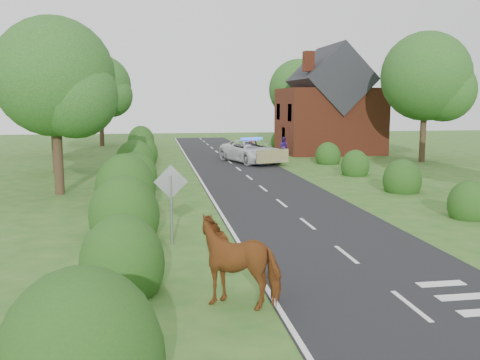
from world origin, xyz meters
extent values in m
plane|color=#2A5D1E|center=(0.00, 0.00, 0.00)|extent=(120.00, 120.00, 0.00)
cube|color=black|center=(0.00, 15.00, 0.01)|extent=(6.00, 70.00, 0.02)
cube|color=white|center=(0.00, -4.00, 0.03)|extent=(0.12, 1.80, 0.01)
cube|color=white|center=(0.00, 0.00, 0.03)|extent=(0.12, 1.80, 0.01)
cube|color=white|center=(0.00, 4.00, 0.03)|extent=(0.12, 1.80, 0.01)
cube|color=white|center=(0.00, 8.00, 0.03)|extent=(0.12, 1.80, 0.01)
cube|color=white|center=(0.00, 12.00, 0.03)|extent=(0.12, 1.80, 0.01)
cube|color=white|center=(0.00, 16.00, 0.03)|extent=(0.12, 1.80, 0.01)
cube|color=white|center=(0.00, 20.00, 0.03)|extent=(0.12, 1.80, 0.01)
cube|color=white|center=(0.00, 24.00, 0.03)|extent=(0.12, 1.80, 0.01)
cube|color=white|center=(0.00, 28.00, 0.03)|extent=(0.12, 1.80, 0.01)
cube|color=white|center=(0.00, 32.00, 0.03)|extent=(0.12, 1.80, 0.01)
cube|color=white|center=(0.00, 36.00, 0.03)|extent=(0.12, 1.80, 0.01)
cube|color=white|center=(0.00, 40.00, 0.03)|extent=(0.12, 1.80, 0.01)
cube|color=white|center=(0.00, 44.00, 0.03)|extent=(0.12, 1.80, 0.01)
cube|color=white|center=(0.00, 48.00, 0.03)|extent=(0.12, 1.80, 0.01)
cube|color=white|center=(-2.90, 15.00, 0.03)|extent=(0.12, 70.00, 0.01)
cube|color=white|center=(1.40, -3.70, 0.03)|extent=(1.20, 0.35, 0.01)
cube|color=white|center=(1.40, -2.80, 0.03)|extent=(1.20, 0.35, 0.01)
ellipsoid|color=#23481A|center=(-6.30, -2.00, 0.66)|extent=(2.00, 2.10, 2.40)
ellipsoid|color=#23481A|center=(-6.50, 3.00, 0.74)|extent=(2.30, 2.41, 2.70)
ellipsoid|color=#23481A|center=(-6.70, 8.00, 0.83)|extent=(2.50, 2.62, 3.00)
ellipsoid|color=#23481A|center=(-6.40, 13.00, 0.69)|extent=(2.10, 2.20, 2.50)
ellipsoid|color=#23481A|center=(-6.60, 18.00, 0.77)|extent=(2.40, 2.52, 2.80)
ellipsoid|color=#23481A|center=(-6.30, 24.00, 0.72)|extent=(2.20, 2.31, 2.60)
ellipsoid|color=#23481A|center=(-6.50, 30.00, 0.74)|extent=(2.30, 2.41, 2.70)
ellipsoid|color=#23481A|center=(-6.60, 36.00, 0.77)|extent=(2.40, 2.52, 2.80)
ellipsoid|color=#23481A|center=(6.40, 4.00, 0.52)|extent=(1.60, 1.68, 1.90)
ellipsoid|color=#23481A|center=(6.60, 10.00, 0.58)|extent=(1.90, 2.00, 2.10)
ellipsoid|color=#23481A|center=(6.50, 16.00, 0.55)|extent=(1.70, 1.78, 2.00)
ellipsoid|color=#23481A|center=(6.80, 22.00, 0.55)|extent=(1.80, 1.89, 2.00)
ellipsoid|color=#23481A|center=(6.60, 36.00, 0.55)|extent=(1.70, 1.78, 2.00)
cylinder|color=#332316|center=(-10.00, 12.00, 1.98)|extent=(0.44, 0.44, 3.96)
sphere|color=#1E411B|center=(-10.00, 12.00, 5.58)|extent=(5.60, 5.60, 5.60)
sphere|color=#3E8028|center=(-9.02, 11.44, 4.68)|extent=(3.92, 3.92, 3.92)
cylinder|color=#332316|center=(-11.50, 20.00, 1.87)|extent=(0.44, 0.44, 3.74)
sphere|color=#1E411B|center=(-11.50, 20.00, 5.27)|extent=(5.60, 5.60, 5.60)
sphere|color=#3E8028|center=(-10.52, 19.44, 4.42)|extent=(3.92, 3.92, 3.92)
cylinder|color=#332316|center=(-13.00, 30.00, 2.42)|extent=(0.44, 0.44, 4.84)
sphere|color=#1E411B|center=(-13.00, 30.00, 6.82)|extent=(6.80, 6.80, 6.80)
sphere|color=#3E8028|center=(-11.81, 29.32, 5.72)|extent=(4.76, 4.76, 4.76)
cylinder|color=#332316|center=(-10.50, 40.00, 2.09)|extent=(0.44, 0.44, 4.18)
sphere|color=#1E411B|center=(-10.50, 40.00, 5.89)|extent=(6.00, 6.00, 6.00)
sphere|color=#3E8028|center=(-9.45, 39.40, 4.94)|extent=(4.20, 4.20, 4.20)
cylinder|color=#332316|center=(14.00, 22.00, 2.20)|extent=(0.44, 0.44, 4.40)
sphere|color=#1E411B|center=(14.00, 22.00, 6.20)|extent=(6.40, 6.40, 6.40)
sphere|color=#3E8028|center=(15.12, 21.36, 5.20)|extent=(4.48, 4.48, 4.48)
cylinder|color=#332316|center=(9.00, 38.00, 1.98)|extent=(0.44, 0.44, 3.96)
sphere|color=#1E411B|center=(9.00, 38.00, 5.58)|extent=(6.00, 6.00, 6.00)
sphere|color=#3E8028|center=(10.05, 37.40, 4.68)|extent=(4.20, 4.20, 4.20)
cylinder|color=gray|center=(-5.00, 2.00, 1.10)|extent=(0.08, 0.08, 2.20)
cube|color=gray|center=(-5.00, 2.00, 2.00)|extent=(1.06, 0.04, 1.06)
cube|color=maroon|center=(9.50, 30.00, 2.75)|extent=(8.00, 7.00, 5.50)
cube|color=black|center=(9.50, 30.00, 6.20)|extent=(5.94, 7.40, 5.94)
cube|color=maroon|center=(7.00, 28.00, 7.60)|extent=(0.80, 0.80, 1.60)
imported|color=brown|center=(-3.65, -3.06, 0.81)|extent=(2.57, 1.95, 1.62)
imported|color=silver|center=(1.53, 23.54, 0.83)|extent=(4.44, 6.56, 1.67)
cube|color=yellow|center=(2.44, 20.65, 0.75)|extent=(2.40, 0.81, 0.92)
cube|color=blue|center=(1.53, 23.54, 1.75)|extent=(1.67, 0.77, 0.14)
imported|color=#B11C17|center=(2.27, 27.65, 0.81)|extent=(0.70, 0.61, 1.62)
imported|color=#391A72|center=(4.92, 27.56, 0.78)|extent=(0.96, 0.94, 1.56)
camera|label=1|loc=(-5.52, -14.45, 4.49)|focal=40.00mm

